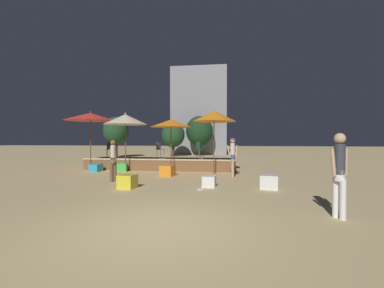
{
  "coord_description": "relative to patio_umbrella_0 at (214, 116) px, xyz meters",
  "views": [
    {
      "loc": [
        1.37,
        -4.89,
        1.74
      ],
      "look_at": [
        0.0,
        4.91,
        1.55
      ],
      "focal_mm": 24.0,
      "sensor_mm": 36.0,
      "label": 1
    }
  ],
  "objects": [
    {
      "name": "ground_plane",
      "position": [
        -0.68,
        -7.95,
        -2.88
      ],
      "size": [
        120.0,
        120.0,
        0.0
      ],
      "primitive_type": "plane",
      "color": "tan"
    },
    {
      "name": "wooden_deck",
      "position": [
        -3.14,
        1.76,
        -2.58
      ],
      "size": [
        8.46,
        2.4,
        0.67
      ],
      "color": "brown",
      "rests_on": "ground"
    },
    {
      "name": "patio_umbrella_0",
      "position": [
        0.0,
        0.0,
        0.0
      ],
      "size": [
        2.19,
        2.19,
        3.23
      ],
      "color": "brown",
      "rests_on": "ground"
    },
    {
      "name": "patio_umbrella_1",
      "position": [
        -4.69,
        0.13,
        -0.1
      ],
      "size": [
        2.31,
        2.31,
        3.13
      ],
      "color": "brown",
      "rests_on": "ground"
    },
    {
      "name": "patio_umbrella_2",
      "position": [
        -2.21,
        0.07,
        -0.33
      ],
      "size": [
        2.14,
        2.14,
        2.83
      ],
      "color": "brown",
      "rests_on": "ground"
    },
    {
      "name": "patio_umbrella_3",
      "position": [
        -6.92,
        0.55,
        0.11
      ],
      "size": [
        2.8,
        2.8,
        3.28
      ],
      "color": "brown",
      "rests_on": "ground"
    },
    {
      "name": "cube_seat_0",
      "position": [
        -2.81,
        -4.25,
        -2.64
      ],
      "size": [
        0.62,
        0.62,
        0.48
      ],
      "rotation": [
        0.0,
        0.0,
        -0.13
      ],
      "color": "yellow",
      "rests_on": "ground"
    },
    {
      "name": "cube_seat_1",
      "position": [
        -6.34,
        0.05,
        -2.68
      ],
      "size": [
        0.6,
        0.6,
        0.39
      ],
      "rotation": [
        0.0,
        0.0,
        -0.13
      ],
      "color": "#2D9EDB",
      "rests_on": "ground"
    },
    {
      "name": "cube_seat_2",
      "position": [
        2.13,
        -3.6,
        -2.64
      ],
      "size": [
        0.71,
        0.71,
        0.48
      ],
      "rotation": [
        0.0,
        0.0,
        -0.21
      ],
      "color": "white",
      "rests_on": "ground"
    },
    {
      "name": "cube_seat_3",
      "position": [
        0.02,
        -3.57,
        -2.68
      ],
      "size": [
        0.5,
        0.5,
        0.4
      ],
      "rotation": [
        0.0,
        0.0,
        -0.09
      ],
      "color": "white",
      "rests_on": "ground"
    },
    {
      "name": "cube_seat_4",
      "position": [
        -2.13,
        -1.08,
        -2.63
      ],
      "size": [
        0.69,
        0.69,
        0.5
      ],
      "rotation": [
        0.0,
        0.0,
        -0.18
      ],
      "color": "orange",
      "rests_on": "ground"
    },
    {
      "name": "cube_seat_5",
      "position": [
        -5.01,
        0.31,
        -2.66
      ],
      "size": [
        0.73,
        0.73,
        0.43
      ],
      "rotation": [
        0.0,
        0.0,
        0.24
      ],
      "color": "#4CC651",
      "rests_on": "ground"
    },
    {
      "name": "person_0",
      "position": [
        0.91,
        -0.99,
        -1.86
      ],
      "size": [
        0.51,
        0.3,
        1.78
      ],
      "rotation": [
        0.0,
        0.0,
        4.81
      ],
      "color": "tan",
      "rests_on": "ground"
    },
    {
      "name": "person_1",
      "position": [
        -3.94,
        -2.96,
        -1.95
      ],
      "size": [
        0.43,
        0.33,
        1.71
      ],
      "rotation": [
        0.0,
        0.0,
        0.97
      ],
      "color": "brown",
      "rests_on": "ground"
    },
    {
      "name": "person_2",
      "position": [
        3.1,
        -6.89,
        -1.83
      ],
      "size": [
        0.47,
        0.3,
        1.87
      ],
      "rotation": [
        0.0,
        0.0,
        5.2
      ],
      "color": "white",
      "rests_on": "ground"
    },
    {
      "name": "bistro_chair_0",
      "position": [
        -6.47,
        1.97,
        -1.67
      ],
      "size": [
        0.44,
        0.44,
        0.9
      ],
      "rotation": [
        0.0,
        0.0,
        0.35
      ],
      "color": "#2D3338",
      "rests_on": "wooden_deck"
    },
    {
      "name": "bistro_chair_1",
      "position": [
        -1.01,
        2.34,
        -1.67
      ],
      "size": [
        0.48,
        0.48,
        0.9
      ],
      "rotation": [
        0.0,
        0.0,
        2.35
      ],
      "color": "#1E4C47",
      "rests_on": "wooden_deck"
    },
    {
      "name": "bistro_chair_2",
      "position": [
        -3.39,
        2.15,
        -1.67
      ],
      "size": [
        0.47,
        0.46,
        0.9
      ],
      "rotation": [
        0.0,
        0.0,
        1.06
      ],
      "color": "#47474C",
      "rests_on": "wooden_deck"
    },
    {
      "name": "frisbee_disc",
      "position": [
        -0.23,
        -4.16,
        -2.86
      ],
      "size": [
        0.24,
        0.24,
        0.03
      ],
      "color": "white",
      "rests_on": "ground"
    },
    {
      "name": "background_tree_0",
      "position": [
        -2.27,
        13.9,
        -0.28
      ],
      "size": [
        2.83,
        2.83,
        4.16
      ],
      "color": "#3D2B1C",
      "rests_on": "ground"
    },
    {
      "name": "background_tree_1",
      "position": [
        -9.7,
        9.97,
        -0.34
      ],
      "size": [
        2.34,
        2.34,
        3.84
      ],
      "color": "#3D2B1C",
      "rests_on": "ground"
    },
    {
      "name": "background_tree_2",
      "position": [
        -4.71,
        12.21,
        -0.72
      ],
      "size": [
        2.29,
        2.29,
        3.43
      ],
      "color": "#3D2B1C",
      "rests_on": "ground"
    },
    {
      "name": "distant_building",
      "position": [
        -2.62,
        17.94,
        2.1
      ],
      "size": [
        6.35,
        4.73,
        9.96
      ],
      "color": "gray",
      "rests_on": "ground"
    }
  ]
}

